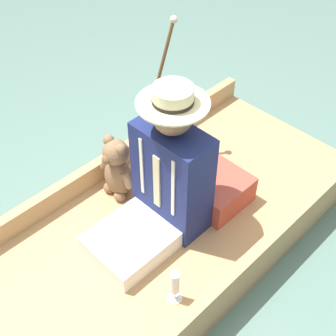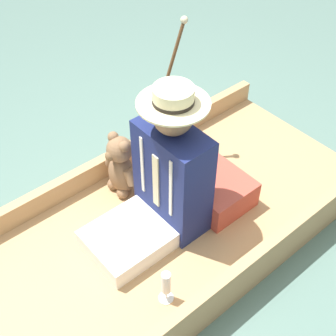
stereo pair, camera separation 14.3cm
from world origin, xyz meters
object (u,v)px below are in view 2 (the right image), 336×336
object	(u,v)px
teddy_bear	(121,166)
seated_person	(164,181)
wine_glass	(166,285)
walking_cane	(166,84)

from	to	relation	value
teddy_bear	seated_person	bearing A→B (deg)	-176.04
seated_person	wine_glass	world-z (taller)	seated_person
teddy_bear	wine_glass	xyz separation A→B (m)	(-0.74, 0.28, -0.07)
seated_person	walking_cane	distance (m)	0.65
seated_person	wine_glass	size ratio (longest dim) A/B	4.29
walking_cane	seated_person	bearing A→B (deg)	138.93
walking_cane	wine_glass	bearing A→B (deg)	139.93
teddy_bear	wine_glass	size ratio (longest dim) A/B	2.02
seated_person	walking_cane	xyz separation A→B (m)	(0.47, -0.41, 0.18)
wine_glass	walking_cane	world-z (taller)	walking_cane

